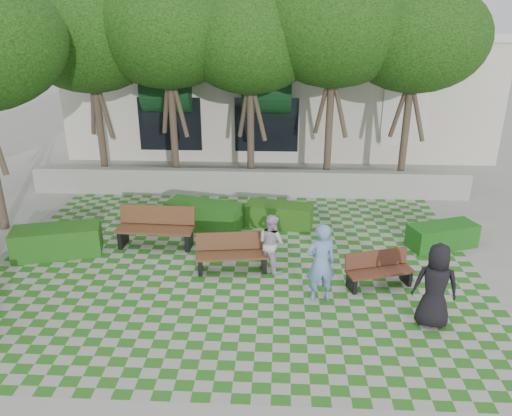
# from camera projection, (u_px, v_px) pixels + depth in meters

# --- Properties ---
(ground) EXTENTS (90.00, 90.00, 0.00)m
(ground) POSITION_uv_depth(u_px,v_px,m) (231.00, 287.00, 11.62)
(ground) COLOR gray
(ground) RESTS_ON ground
(lawn) EXTENTS (12.00, 12.00, 0.00)m
(lawn) POSITION_uv_depth(u_px,v_px,m) (235.00, 266.00, 12.55)
(lawn) COLOR #2B721E
(lawn) RESTS_ON ground
(retaining_wall) EXTENTS (15.00, 0.36, 0.90)m
(retaining_wall) POSITION_uv_depth(u_px,v_px,m) (248.00, 183.00, 17.20)
(retaining_wall) COLOR #9E9B93
(retaining_wall) RESTS_ON ground
(bench_east) EXTENTS (1.64, 0.95, 0.82)m
(bench_east) POSITION_uv_depth(u_px,v_px,m) (379.00, 270.00, 11.57)
(bench_east) COLOR #51291B
(bench_east) RESTS_ON ground
(bench_mid) EXTENTS (1.82, 0.80, 0.93)m
(bench_mid) POSITION_uv_depth(u_px,v_px,m) (232.00, 253.00, 12.25)
(bench_mid) COLOR #52311C
(bench_mid) RESTS_ON ground
(bench_west) EXTENTS (2.09, 0.78, 1.08)m
(bench_west) POSITION_uv_depth(u_px,v_px,m) (156.00, 228.00, 13.49)
(bench_west) COLOR #57331D
(bench_west) RESTS_ON ground
(hedge_east) EXTENTS (1.99, 1.32, 0.65)m
(hedge_east) POSITION_uv_depth(u_px,v_px,m) (442.00, 236.00, 13.49)
(hedge_east) COLOR #175216
(hedge_east) RESTS_ON ground
(hedge_midright) EXTENTS (2.05, 1.12, 0.68)m
(hedge_midright) POSITION_uv_depth(u_px,v_px,m) (279.00, 215.00, 14.81)
(hedge_midright) COLOR #235015
(hedge_midright) RESTS_ON ground
(hedge_midleft) EXTENTS (2.36, 1.47, 0.77)m
(hedge_midleft) POSITION_uv_depth(u_px,v_px,m) (204.00, 215.00, 14.66)
(hedge_midleft) COLOR #1C5115
(hedge_midleft) RESTS_ON ground
(hedge_west) EXTENTS (2.36, 1.44, 0.77)m
(hedge_west) POSITION_uv_depth(u_px,v_px,m) (57.00, 241.00, 13.03)
(hedge_west) COLOR #1D5115
(hedge_west) RESTS_ON ground
(person_blue) EXTENTS (0.75, 0.57, 1.83)m
(person_blue) POSITION_uv_depth(u_px,v_px,m) (321.00, 263.00, 10.81)
(person_blue) COLOR #6D8FC7
(person_blue) RESTS_ON ground
(person_dark) EXTENTS (0.96, 0.72, 1.79)m
(person_dark) POSITION_uv_depth(u_px,v_px,m) (435.00, 286.00, 9.94)
(person_dark) COLOR black
(person_dark) RESTS_ON ground
(person_white) EXTENTS (0.90, 0.90, 1.47)m
(person_white) POSITION_uv_depth(u_px,v_px,m) (271.00, 243.00, 12.13)
(person_white) COLOR silver
(person_white) RESTS_ON ground
(tree_row) EXTENTS (17.70, 13.40, 7.41)m
(tree_row) POSITION_uv_depth(u_px,v_px,m) (187.00, 39.00, 15.30)
(tree_row) COLOR #47382B
(tree_row) RESTS_ON ground
(building) EXTENTS (18.00, 8.92, 5.15)m
(building) POSITION_uv_depth(u_px,v_px,m) (278.00, 88.00, 23.70)
(building) COLOR beige
(building) RESTS_ON ground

